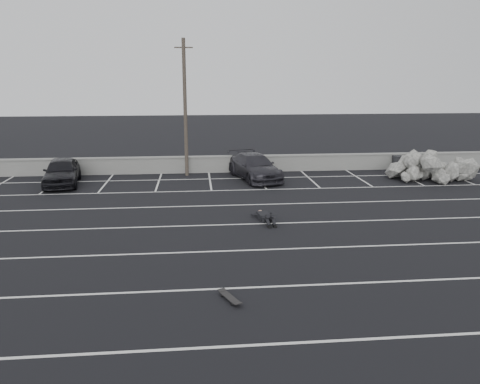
{
  "coord_description": "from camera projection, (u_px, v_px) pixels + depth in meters",
  "views": [
    {
      "loc": [
        -2.79,
        -15.47,
        5.99
      ],
      "look_at": [
        -0.88,
        4.57,
        1.0
      ],
      "focal_mm": 35.0,
      "sensor_mm": 36.0,
      "label": 1
    }
  ],
  "objects": [
    {
      "name": "seawall",
      "position": [
        240.0,
        163.0,
        30.04
      ],
      "size": [
        50.0,
        0.45,
        1.06
      ],
      "color": "gray",
      "rests_on": "ground"
    },
    {
      "name": "riprap_pile",
      "position": [
        434.0,
        172.0,
        27.74
      ],
      "size": [
        5.22,
        3.27,
        1.12
      ],
      "color": "#ACAAA1",
      "rests_on": "ground"
    },
    {
      "name": "ground",
      "position": [
        277.0,
        249.0,
        16.65
      ],
      "size": [
        120.0,
        120.0,
        0.0
      ],
      "primitive_type": "plane",
      "color": "black",
      "rests_on": "ground"
    },
    {
      "name": "car_right",
      "position": [
        255.0,
        167.0,
        27.93
      ],
      "size": [
        3.24,
        5.42,
        1.47
      ],
      "primitive_type": "imported",
      "rotation": [
        0.0,
        0.0,
        0.25
      ],
      "color": "#25242A",
      "rests_on": "ground"
    },
    {
      "name": "trash_bin",
      "position": [
        397.0,
        163.0,
        30.62
      ],
      "size": [
        0.67,
        0.67,
        0.95
      ],
      "rotation": [
        0.0,
        0.0,
        0.07
      ],
      "color": "#28282B",
      "rests_on": "ground"
    },
    {
      "name": "utility_pole",
      "position": [
        185.0,
        108.0,
        28.1
      ],
      "size": [
        1.09,
        0.22,
        8.17
      ],
      "color": "#4C4238",
      "rests_on": "ground"
    },
    {
      "name": "car_left",
      "position": [
        62.0,
        171.0,
        26.41
      ],
      "size": [
        2.45,
        4.7,
        1.53
      ],
      "primitive_type": "imported",
      "rotation": [
        0.0,
        0.0,
        0.15
      ],
      "color": "black",
      "rests_on": "ground"
    },
    {
      "name": "person",
      "position": [
        264.0,
        213.0,
        20.13
      ],
      "size": [
        1.67,
        2.78,
        0.5
      ],
      "primitive_type": null,
      "rotation": [
        0.0,
        0.0,
        0.14
      ],
      "color": "black",
      "rests_on": "ground"
    },
    {
      "name": "stall_lines",
      "position": [
        258.0,
        214.0,
        20.9
      ],
      "size": [
        36.0,
        20.05,
        0.01
      ],
      "color": "silver",
      "rests_on": "ground"
    },
    {
      "name": "skateboard",
      "position": [
        230.0,
        298.0,
        12.84
      ],
      "size": [
        0.56,
        0.87,
        0.1
      ],
      "rotation": [
        0.0,
        0.0,
        0.43
      ],
      "color": "black",
      "rests_on": "ground"
    }
  ]
}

